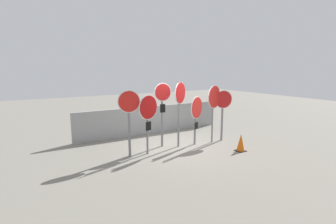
{
  "coord_description": "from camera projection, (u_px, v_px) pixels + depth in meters",
  "views": [
    {
      "loc": [
        -5.49,
        -8.43,
        3.08
      ],
      "look_at": [
        -0.49,
        0.0,
        1.4
      ],
      "focal_mm": 28.0,
      "sensor_mm": 36.0,
      "label": 1
    }
  ],
  "objects": [
    {
      "name": "stop_sign_6",
      "position": [
        223.0,
        106.0,
        10.91
      ],
      "size": [
        0.73,
        0.27,
        2.15
      ],
      "rotation": [
        0.0,
        0.0,
        -0.33
      ],
      "color": "slate",
      "rests_on": "ground"
    },
    {
      "name": "fence_back",
      "position": [
        151.0,
        120.0,
        12.32
      ],
      "size": [
        7.22,
        0.12,
        1.28
      ],
      "color": "gray",
      "rests_on": "ground"
    },
    {
      "name": "ground_plane",
      "position": [
        179.0,
        146.0,
        10.42
      ],
      "size": [
        40.0,
        40.0,
        0.0
      ],
      "primitive_type": "plane",
      "color": "gray"
    },
    {
      "name": "stop_sign_0",
      "position": [
        129.0,
        111.0,
        8.89
      ],
      "size": [
        0.76,
        0.22,
        2.33
      ],
      "rotation": [
        0.0,
        0.0,
        -0.21
      ],
      "color": "slate",
      "rests_on": "ground"
    },
    {
      "name": "traffic_cone_0",
      "position": [
        241.0,
        143.0,
        9.7
      ],
      "size": [
        0.35,
        0.35,
        0.65
      ],
      "color": "black",
      "rests_on": "ground"
    },
    {
      "name": "stop_sign_5",
      "position": [
        214.0,
        100.0,
        10.54
      ],
      "size": [
        0.9,
        0.35,
        2.38
      ],
      "rotation": [
        0.0,
        0.0,
        0.35
      ],
      "color": "slate",
      "rests_on": "ground"
    },
    {
      "name": "stop_sign_4",
      "position": [
        196.0,
        111.0,
        10.37
      ],
      "size": [
        0.82,
        0.41,
        1.95
      ],
      "rotation": [
        0.0,
        0.0,
        0.45
      ],
      "color": "slate",
      "rests_on": "ground"
    },
    {
      "name": "stop_sign_3",
      "position": [
        180.0,
        100.0,
        9.99
      ],
      "size": [
        0.74,
        0.46,
        2.55
      ],
      "rotation": [
        0.0,
        0.0,
        0.54
      ],
      "color": "slate",
      "rests_on": "ground"
    },
    {
      "name": "stop_sign_1",
      "position": [
        148.0,
        112.0,
        9.17
      ],
      "size": [
        0.84,
        0.32,
        2.14
      ],
      "rotation": [
        0.0,
        0.0,
        0.33
      ],
      "color": "slate",
      "rests_on": "ground"
    },
    {
      "name": "stop_sign_2",
      "position": [
        162.0,
        104.0,
        10.03
      ],
      "size": [
        0.7,
        0.16,
        2.5
      ],
      "rotation": [
        0.0,
        0.0,
        -0.08
      ],
      "color": "slate",
      "rests_on": "ground"
    }
  ]
}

